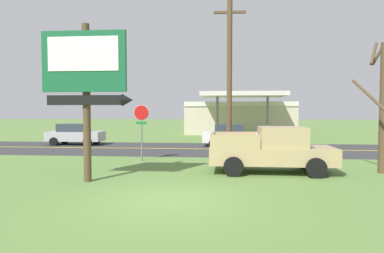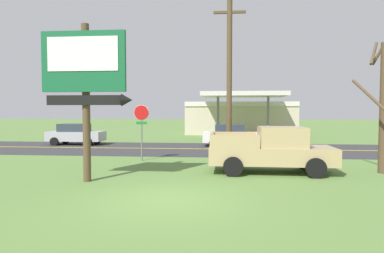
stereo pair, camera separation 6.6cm
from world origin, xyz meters
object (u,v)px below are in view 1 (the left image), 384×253
gas_station (239,117)px  pickup_tan_parked_on_lawn (272,150)px  stop_sign (141,122)px  utility_pole (229,70)px  motel_sign (86,76)px  car_white_near_lane (231,135)px  car_silver_mid_lane (75,134)px

gas_station → pickup_tan_parked_on_lawn: (0.15, -23.63, -0.98)m
stop_sign → gas_station: size_ratio=0.25×
stop_sign → utility_pole: 5.31m
motel_sign → utility_pole: (5.30, 4.71, 0.72)m
car_white_near_lane → motel_sign: bearing=-113.6°
car_silver_mid_lane → stop_sign: bearing=-46.7°
pickup_tan_parked_on_lawn → stop_sign: bearing=156.2°
motel_sign → utility_pole: 7.13m
gas_station → car_white_near_lane: gas_station is taller
stop_sign → pickup_tan_parked_on_lawn: stop_sign is taller
utility_pole → stop_sign: bearing=172.0°
pickup_tan_parked_on_lawn → car_white_near_lane: pickup_tan_parked_on_lawn is taller
motel_sign → car_white_near_lane: size_ratio=1.39×
motel_sign → car_white_near_lane: bearing=66.4°
stop_sign → gas_station: gas_station is taller
car_white_near_lane → car_silver_mid_lane: 11.95m
motel_sign → car_white_near_lane: motel_sign is taller
utility_pole → pickup_tan_parked_on_lawn: utility_pole is taller
pickup_tan_parked_on_lawn → motel_sign: bearing=-160.3°
utility_pole → car_silver_mid_lane: (-11.63, 8.13, -3.82)m
motel_sign → pickup_tan_parked_on_lawn: 8.09m
stop_sign → motel_sign: bearing=-97.7°
motel_sign → pickup_tan_parked_on_lawn: motel_sign is taller
gas_station → pickup_tan_parked_on_lawn: gas_station is taller
motel_sign → gas_station: 27.14m
stop_sign → utility_pole: bearing=-8.0°
car_silver_mid_lane → pickup_tan_parked_on_lawn: bearing=-37.5°
motel_sign → car_silver_mid_lane: size_ratio=1.39×
pickup_tan_parked_on_lawn → car_silver_mid_lane: 16.92m
stop_sign → gas_station: bearing=73.4°
stop_sign → car_silver_mid_lane: size_ratio=0.70×
stop_sign → utility_pole: (4.58, -0.64, 2.62)m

